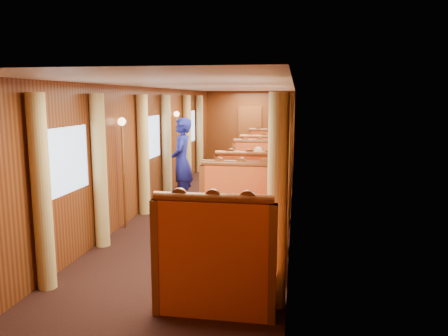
% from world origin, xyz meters
% --- Properties ---
extents(floor, '(3.00, 12.00, 0.01)m').
position_xyz_m(floor, '(0.00, 0.00, 0.00)').
color(floor, black).
rests_on(floor, ground).
extents(ceiling, '(3.00, 12.00, 0.01)m').
position_xyz_m(ceiling, '(0.00, 0.00, 2.50)').
color(ceiling, silver).
rests_on(ceiling, wall_left).
extents(wall_far, '(3.00, 0.01, 2.50)m').
position_xyz_m(wall_far, '(0.00, 6.00, 1.25)').
color(wall_far, brown).
rests_on(wall_far, floor).
extents(wall_near, '(3.00, 0.01, 2.50)m').
position_xyz_m(wall_near, '(0.00, -6.00, 1.25)').
color(wall_near, brown).
rests_on(wall_near, floor).
extents(wall_left, '(0.01, 12.00, 2.50)m').
position_xyz_m(wall_left, '(-1.50, 0.00, 1.25)').
color(wall_left, brown).
rests_on(wall_left, floor).
extents(wall_right, '(0.01, 12.00, 2.50)m').
position_xyz_m(wall_right, '(1.50, 0.00, 1.25)').
color(wall_right, brown).
rests_on(wall_right, floor).
extents(doorway_far, '(0.80, 0.04, 2.00)m').
position_xyz_m(doorway_far, '(0.00, 5.97, 1.00)').
color(doorway_far, brown).
rests_on(doorway_far, floor).
extents(table_near, '(1.05, 0.72, 0.75)m').
position_xyz_m(table_near, '(0.75, -3.50, 0.38)').
color(table_near, white).
rests_on(table_near, floor).
extents(banquette_near_fwd, '(1.30, 0.55, 1.34)m').
position_xyz_m(banquette_near_fwd, '(0.75, -4.51, 0.42)').
color(banquette_near_fwd, red).
rests_on(banquette_near_fwd, floor).
extents(banquette_near_aft, '(1.30, 0.55, 1.34)m').
position_xyz_m(banquette_near_aft, '(0.75, -2.49, 0.42)').
color(banquette_near_aft, red).
rests_on(banquette_near_aft, floor).
extents(table_mid, '(1.05, 0.72, 0.75)m').
position_xyz_m(table_mid, '(0.75, 0.00, 0.38)').
color(table_mid, white).
rests_on(table_mid, floor).
extents(banquette_mid_fwd, '(1.30, 0.55, 1.34)m').
position_xyz_m(banquette_mid_fwd, '(0.75, -1.01, 0.42)').
color(banquette_mid_fwd, red).
rests_on(banquette_mid_fwd, floor).
extents(banquette_mid_aft, '(1.30, 0.55, 1.34)m').
position_xyz_m(banquette_mid_aft, '(0.75, 1.01, 0.42)').
color(banquette_mid_aft, red).
rests_on(banquette_mid_aft, floor).
extents(table_far, '(1.05, 0.72, 0.75)m').
position_xyz_m(table_far, '(0.75, 3.50, 0.38)').
color(table_far, white).
rests_on(table_far, floor).
extents(banquette_far_fwd, '(1.30, 0.55, 1.34)m').
position_xyz_m(banquette_far_fwd, '(0.75, 2.49, 0.42)').
color(banquette_far_fwd, red).
rests_on(banquette_far_fwd, floor).
extents(banquette_far_aft, '(1.30, 0.55, 1.34)m').
position_xyz_m(banquette_far_aft, '(0.75, 4.51, 0.42)').
color(banquette_far_aft, red).
rests_on(banquette_far_aft, floor).
extents(tea_tray, '(0.39, 0.32, 0.01)m').
position_xyz_m(tea_tray, '(0.66, -3.56, 0.76)').
color(tea_tray, silver).
rests_on(tea_tray, table_near).
extents(teapot_left, '(0.18, 0.15, 0.12)m').
position_xyz_m(teapot_left, '(0.58, -3.56, 0.81)').
color(teapot_left, silver).
rests_on(teapot_left, tea_tray).
extents(teapot_right, '(0.20, 0.17, 0.14)m').
position_xyz_m(teapot_right, '(0.75, -3.64, 0.82)').
color(teapot_right, silver).
rests_on(teapot_right, tea_tray).
extents(teapot_back, '(0.17, 0.14, 0.13)m').
position_xyz_m(teapot_back, '(0.63, -3.48, 0.82)').
color(teapot_back, silver).
rests_on(teapot_back, tea_tray).
extents(fruit_plate, '(0.21, 0.21, 0.05)m').
position_xyz_m(fruit_plate, '(1.07, -3.63, 0.77)').
color(fruit_plate, white).
rests_on(fruit_plate, table_near).
extents(cup_inboard, '(0.08, 0.08, 0.26)m').
position_xyz_m(cup_inboard, '(0.35, -3.40, 0.86)').
color(cup_inboard, white).
rests_on(cup_inboard, table_near).
extents(cup_outboard, '(0.08, 0.08, 0.26)m').
position_xyz_m(cup_outboard, '(0.44, -3.27, 0.86)').
color(cup_outboard, white).
rests_on(cup_outboard, table_near).
extents(rose_vase_mid, '(0.06, 0.06, 0.36)m').
position_xyz_m(rose_vase_mid, '(0.79, -0.04, 0.93)').
color(rose_vase_mid, silver).
rests_on(rose_vase_mid, table_mid).
extents(rose_vase_far, '(0.06, 0.06, 0.36)m').
position_xyz_m(rose_vase_far, '(0.76, 3.49, 0.93)').
color(rose_vase_far, silver).
rests_on(rose_vase_far, table_far).
extents(window_left_near, '(0.01, 1.20, 0.90)m').
position_xyz_m(window_left_near, '(-1.49, -3.50, 1.45)').
color(window_left_near, '#94ADD0').
rests_on(window_left_near, wall_left).
extents(curtain_left_near_a, '(0.22, 0.22, 2.35)m').
position_xyz_m(curtain_left_near_a, '(-1.38, -4.28, 1.18)').
color(curtain_left_near_a, '#D9BC6F').
rests_on(curtain_left_near_a, floor).
extents(curtain_left_near_b, '(0.22, 0.22, 2.35)m').
position_xyz_m(curtain_left_near_b, '(-1.38, -2.72, 1.18)').
color(curtain_left_near_b, '#D9BC6F').
rests_on(curtain_left_near_b, floor).
extents(window_right_near, '(0.01, 1.20, 0.90)m').
position_xyz_m(window_right_near, '(1.49, -3.50, 1.45)').
color(window_right_near, '#94ADD0').
rests_on(window_right_near, wall_right).
extents(curtain_right_near_a, '(0.22, 0.22, 2.35)m').
position_xyz_m(curtain_right_near_a, '(1.38, -4.28, 1.18)').
color(curtain_right_near_a, '#D9BC6F').
rests_on(curtain_right_near_a, floor).
extents(curtain_right_near_b, '(0.22, 0.22, 2.35)m').
position_xyz_m(curtain_right_near_b, '(1.38, -2.72, 1.18)').
color(curtain_right_near_b, '#D9BC6F').
rests_on(curtain_right_near_b, floor).
extents(window_left_mid, '(0.01, 1.20, 0.90)m').
position_xyz_m(window_left_mid, '(-1.49, 0.00, 1.45)').
color(window_left_mid, '#94ADD0').
rests_on(window_left_mid, wall_left).
extents(curtain_left_mid_a, '(0.22, 0.22, 2.35)m').
position_xyz_m(curtain_left_mid_a, '(-1.38, -0.78, 1.18)').
color(curtain_left_mid_a, '#D9BC6F').
rests_on(curtain_left_mid_a, floor).
extents(curtain_left_mid_b, '(0.22, 0.22, 2.35)m').
position_xyz_m(curtain_left_mid_b, '(-1.38, 0.78, 1.18)').
color(curtain_left_mid_b, '#D9BC6F').
rests_on(curtain_left_mid_b, floor).
extents(window_right_mid, '(0.01, 1.20, 0.90)m').
position_xyz_m(window_right_mid, '(1.49, 0.00, 1.45)').
color(window_right_mid, '#94ADD0').
rests_on(window_right_mid, wall_right).
extents(curtain_right_mid_a, '(0.22, 0.22, 2.35)m').
position_xyz_m(curtain_right_mid_a, '(1.38, -0.78, 1.18)').
color(curtain_right_mid_a, '#D9BC6F').
rests_on(curtain_right_mid_a, floor).
extents(curtain_right_mid_b, '(0.22, 0.22, 2.35)m').
position_xyz_m(curtain_right_mid_b, '(1.38, 0.78, 1.18)').
color(curtain_right_mid_b, '#D9BC6F').
rests_on(curtain_right_mid_b, floor).
extents(window_left_far, '(0.01, 1.20, 0.90)m').
position_xyz_m(window_left_far, '(-1.49, 3.50, 1.45)').
color(window_left_far, '#94ADD0').
rests_on(window_left_far, wall_left).
extents(curtain_left_far_a, '(0.22, 0.22, 2.35)m').
position_xyz_m(curtain_left_far_a, '(-1.38, 2.72, 1.18)').
color(curtain_left_far_a, '#D9BC6F').
rests_on(curtain_left_far_a, floor).
extents(curtain_left_far_b, '(0.22, 0.22, 2.35)m').
position_xyz_m(curtain_left_far_b, '(-1.38, 4.28, 1.18)').
color(curtain_left_far_b, '#D9BC6F').
rests_on(curtain_left_far_b, floor).
extents(window_right_far, '(0.01, 1.20, 0.90)m').
position_xyz_m(window_right_far, '(1.49, 3.50, 1.45)').
color(window_right_far, '#94ADD0').
rests_on(window_right_far, wall_right).
extents(curtain_right_far_a, '(0.22, 0.22, 2.35)m').
position_xyz_m(curtain_right_far_a, '(1.38, 2.72, 1.18)').
color(curtain_right_far_a, '#D9BC6F').
rests_on(curtain_right_far_a, floor).
extents(curtain_right_far_b, '(0.22, 0.22, 2.35)m').
position_xyz_m(curtain_right_far_b, '(1.38, 4.28, 1.18)').
color(curtain_right_far_b, '#D9BC6F').
rests_on(curtain_right_far_b, floor).
extents(sconce_left_fore, '(0.14, 0.14, 1.95)m').
position_xyz_m(sconce_left_fore, '(-1.40, -1.75, 1.38)').
color(sconce_left_fore, '#BF8C3F').
rests_on(sconce_left_fore, floor).
extents(sconce_right_fore, '(0.14, 0.14, 1.95)m').
position_xyz_m(sconce_right_fore, '(1.40, -1.75, 1.38)').
color(sconce_right_fore, '#BF8C3F').
rests_on(sconce_right_fore, floor).
extents(sconce_left_aft, '(0.14, 0.14, 1.95)m').
position_xyz_m(sconce_left_aft, '(-1.40, 1.75, 1.38)').
color(sconce_left_aft, '#BF8C3F').
rests_on(sconce_left_aft, floor).
extents(sconce_right_aft, '(0.14, 0.14, 1.95)m').
position_xyz_m(sconce_right_aft, '(1.40, 1.75, 1.38)').
color(sconce_right_aft, '#BF8C3F').
rests_on(sconce_right_aft, floor).
extents(steward, '(0.54, 0.74, 1.86)m').
position_xyz_m(steward, '(-0.85, 0.14, 0.93)').
color(steward, navy).
rests_on(steward, floor).
extents(passenger, '(0.40, 0.44, 0.76)m').
position_xyz_m(passenger, '(0.75, 0.73, 0.74)').
color(passenger, beige).
rests_on(passenger, banquette_mid_aft).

